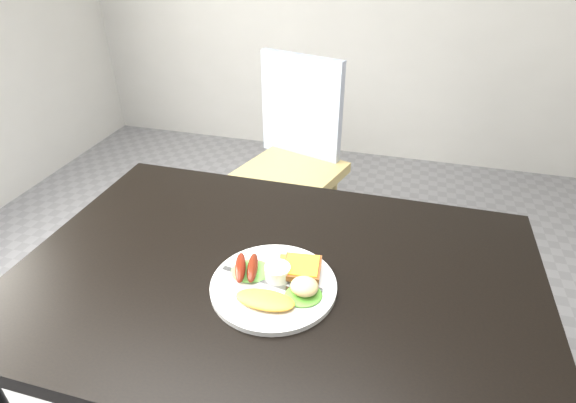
# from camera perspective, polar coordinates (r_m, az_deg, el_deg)

# --- Properties ---
(dining_table) EXTENTS (1.20, 0.80, 0.04)m
(dining_table) POSITION_cam_1_polar(r_m,az_deg,el_deg) (1.06, -1.45, -9.64)
(dining_table) COLOR black
(dining_table) RESTS_ON ground
(dining_chair) EXTENTS (0.52, 0.52, 0.05)m
(dining_chair) POSITION_cam_1_polar(r_m,az_deg,el_deg) (2.06, 0.30, 3.55)
(dining_chair) COLOR tan
(dining_chair) RESTS_ON ground
(person) EXTENTS (0.55, 0.42, 1.38)m
(person) POSITION_cam_1_polar(r_m,az_deg,el_deg) (1.82, -3.75, 7.75)
(person) COLOR navy
(person) RESTS_ON ground
(plate) EXTENTS (0.28, 0.28, 0.01)m
(plate) POSITION_cam_1_polar(r_m,az_deg,el_deg) (1.00, -1.84, -10.63)
(plate) COLOR white
(plate) RESTS_ON dining_table
(lettuce_left) EXTENTS (0.11, 0.11, 0.01)m
(lettuce_left) POSITION_cam_1_polar(r_m,az_deg,el_deg) (1.03, -4.73, -8.76)
(lettuce_left) COLOR green
(lettuce_left) RESTS_ON plate
(lettuce_right) EXTENTS (0.10, 0.10, 0.01)m
(lettuce_right) POSITION_cam_1_polar(r_m,az_deg,el_deg) (0.97, 1.97, -11.79)
(lettuce_right) COLOR #278E1C
(lettuce_right) RESTS_ON plate
(omelette) EXTENTS (0.13, 0.06, 0.02)m
(omelette) POSITION_cam_1_polar(r_m,az_deg,el_deg) (0.95, -2.94, -12.37)
(omelette) COLOR gold
(omelette) RESTS_ON plate
(sausage_a) EXTENTS (0.05, 0.10, 0.02)m
(sausage_a) POSITION_cam_1_polar(r_m,az_deg,el_deg) (1.01, -6.07, -8.32)
(sausage_a) COLOR maroon
(sausage_a) RESTS_ON lettuce_left
(sausage_b) EXTENTS (0.05, 0.10, 0.02)m
(sausage_b) POSITION_cam_1_polar(r_m,az_deg,el_deg) (1.01, -4.52, -8.35)
(sausage_b) COLOR #5B1E0A
(sausage_b) RESTS_ON lettuce_left
(ramekin) EXTENTS (0.06, 0.06, 0.03)m
(ramekin) POSITION_cam_1_polar(r_m,az_deg,el_deg) (1.00, -1.34, -9.03)
(ramekin) COLOR white
(ramekin) RESTS_ON plate
(toast_a) EXTENTS (0.08, 0.08, 0.01)m
(toast_a) POSITION_cam_1_polar(r_m,az_deg,el_deg) (1.03, 0.82, -8.24)
(toast_a) COLOR olive
(toast_a) RESTS_ON plate
(toast_b) EXTENTS (0.09, 0.09, 0.01)m
(toast_b) POSITION_cam_1_polar(r_m,az_deg,el_deg) (1.01, 1.80, -8.41)
(toast_b) COLOR brown
(toast_b) RESTS_ON toast_a
(potato_salad) EXTENTS (0.07, 0.06, 0.03)m
(potato_salad) POSITION_cam_1_polar(r_m,az_deg,el_deg) (0.96, 2.09, -10.72)
(potato_salad) COLOR beige
(potato_salad) RESTS_ON lettuce_right
(fork) EXTENTS (0.17, 0.05, 0.00)m
(fork) POSITION_cam_1_polar(r_m,az_deg,el_deg) (1.01, -3.99, -9.81)
(fork) COLOR #ADAFB7
(fork) RESTS_ON plate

